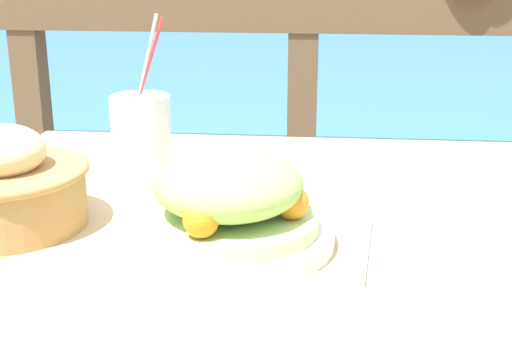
% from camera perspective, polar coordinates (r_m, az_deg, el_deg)
% --- Properties ---
extents(patio_table, '(0.94, 0.77, 0.72)m').
position_cam_1_polar(patio_table, '(0.99, 1.99, -9.42)').
color(patio_table, tan).
rests_on(patio_table, ground_plane).
extents(railing_fence, '(2.80, 0.08, 0.95)m').
position_cam_1_polar(railing_fence, '(1.76, 3.71, 4.59)').
color(railing_fence, brown).
rests_on(railing_fence, ground_plane).
extents(sea_backdrop, '(12.00, 4.00, 0.47)m').
position_cam_1_polar(sea_backdrop, '(4.29, 4.76, 6.72)').
color(sea_backdrop, teal).
rests_on(sea_backdrop, ground_plane).
extents(salad_plate, '(0.25, 0.25, 0.11)m').
position_cam_1_polar(salad_plate, '(0.84, -2.18, -2.84)').
color(salad_plate, white).
rests_on(salad_plate, patio_table).
extents(drink_glass, '(0.09, 0.09, 0.25)m').
position_cam_1_polar(drink_glass, '(1.07, -9.15, 2.60)').
color(drink_glass, silver).
rests_on(drink_glass, patio_table).
extents(bread_basket, '(0.21, 0.21, 0.13)m').
position_cam_1_polar(bread_basket, '(0.94, -19.42, -1.15)').
color(bread_basket, '#AD7F47').
rests_on(bread_basket, patio_table).
extents(fork, '(0.03, 0.18, 0.00)m').
position_cam_1_polar(fork, '(0.84, 8.46, -6.34)').
color(fork, silver).
rests_on(fork, patio_table).
extents(knife, '(0.04, 0.18, 0.00)m').
position_cam_1_polar(knife, '(0.85, 13.33, -6.38)').
color(knife, silver).
rests_on(knife, patio_table).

